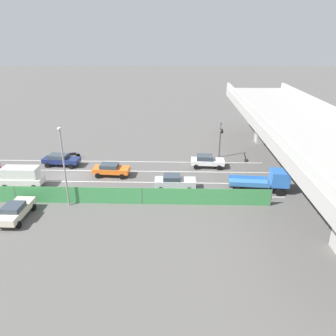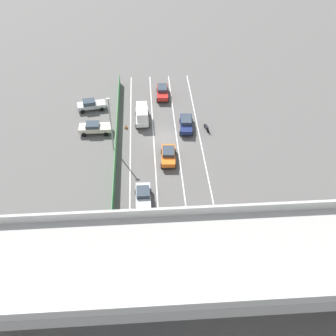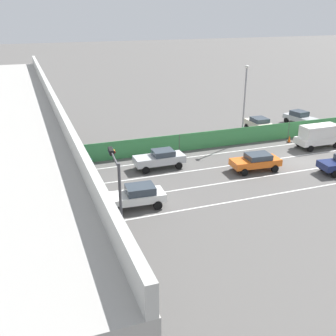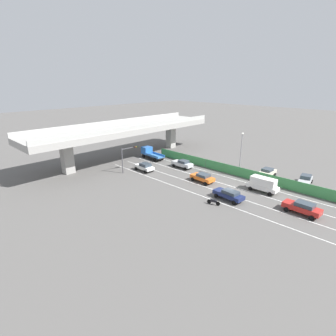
% 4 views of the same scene
% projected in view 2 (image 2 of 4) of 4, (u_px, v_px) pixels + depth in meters
% --- Properties ---
extents(ground_plane, '(300.00, 300.00, 0.00)m').
position_uv_depth(ground_plane, '(165.00, 137.00, 57.88)').
color(ground_plane, '#565451').
extents(lane_line_left_edge, '(0.14, 42.53, 0.01)m').
position_uv_depth(lane_line_left_edge, '(202.00, 149.00, 55.65)').
color(lane_line_left_edge, silver).
rests_on(lane_line_left_edge, ground).
extents(lane_line_mid_left, '(0.14, 42.53, 0.01)m').
position_uv_depth(lane_line_mid_left, '(178.00, 150.00, 55.49)').
color(lane_line_mid_left, silver).
rests_on(lane_line_mid_left, ground).
extents(lane_line_mid_right, '(0.14, 42.53, 0.01)m').
position_uv_depth(lane_line_mid_right, '(154.00, 151.00, 55.33)').
color(lane_line_mid_right, silver).
rests_on(lane_line_mid_right, ground).
extents(lane_line_right_edge, '(0.14, 42.53, 0.01)m').
position_uv_depth(lane_line_right_edge, '(130.00, 152.00, 55.17)').
color(lane_line_right_edge, silver).
rests_on(lane_line_right_edge, ground).
extents(elevated_overpass, '(44.23, 9.72, 8.18)m').
position_uv_depth(elevated_overpass, '(183.00, 263.00, 33.61)').
color(elevated_overpass, '#A09E99').
rests_on(elevated_overpass, ground).
extents(green_fence, '(0.10, 38.63, 1.78)m').
position_uv_depth(green_fence, '(116.00, 148.00, 54.50)').
color(green_fence, '#3D8E4C').
rests_on(green_fence, ground).
extents(car_hatchback_white, '(2.18, 4.31, 1.60)m').
position_uv_depth(car_hatchback_white, '(203.00, 220.00, 44.61)').
color(car_hatchback_white, silver).
rests_on(car_hatchback_white, ground).
extents(car_taxi_orange, '(2.23, 4.40, 1.52)m').
position_uv_depth(car_taxi_orange, '(168.00, 155.00, 53.37)').
color(car_taxi_orange, orange).
rests_on(car_taxi_orange, ground).
extents(car_sedan_red, '(2.12, 4.76, 1.68)m').
position_uv_depth(car_sedan_red, '(163.00, 91.00, 65.73)').
color(car_sedan_red, red).
rests_on(car_sedan_red, ground).
extents(car_sedan_silver, '(1.96, 4.50, 1.64)m').
position_uv_depth(car_sedan_silver, '(143.00, 197.00, 47.36)').
color(car_sedan_silver, '#B7BABC').
rests_on(car_sedan_silver, ground).
extents(car_van_white, '(2.06, 4.71, 2.33)m').
position_uv_depth(car_van_white, '(142.00, 114.00, 59.99)').
color(car_van_white, silver).
rests_on(car_van_white, ground).
extents(car_sedan_navy, '(2.28, 4.82, 1.53)m').
position_uv_depth(car_sedan_navy, '(186.00, 123.00, 58.91)').
color(car_sedan_navy, navy).
rests_on(car_sedan_navy, ground).
extents(flatbed_truck_blue, '(2.65, 6.34, 2.45)m').
position_uv_depth(flatbed_truck_blue, '(142.00, 268.00, 39.38)').
color(flatbed_truck_blue, black).
rests_on(flatbed_truck_blue, ground).
extents(motorcycle, '(0.70, 1.92, 0.93)m').
position_uv_depth(motorcycle, '(206.00, 128.00, 58.80)').
color(motorcycle, black).
rests_on(motorcycle, ground).
extents(parked_wagon_silver, '(4.56, 2.58, 1.63)m').
position_uv_depth(parked_wagon_silver, '(91.00, 104.00, 62.78)').
color(parked_wagon_silver, '#B2B5B7').
rests_on(parked_wagon_silver, ground).
extents(parked_sedan_cream, '(4.62, 2.12, 1.58)m').
position_uv_depth(parked_sedan_cream, '(95.00, 128.00, 58.06)').
color(parked_sedan_cream, beige).
rests_on(parked_sedan_cream, ground).
extents(traffic_light, '(3.71, 0.61, 4.94)m').
position_uv_depth(traffic_light, '(230.00, 215.00, 41.55)').
color(traffic_light, '#47474C').
rests_on(traffic_light, ground).
extents(street_lamp, '(0.60, 0.36, 8.04)m').
position_uv_depth(street_lamp, '(110.00, 120.00, 52.60)').
color(street_lamp, gray).
rests_on(street_lamp, ground).
extents(traffic_cone, '(0.47, 0.47, 0.75)m').
position_uv_depth(traffic_cone, '(126.00, 126.00, 59.22)').
color(traffic_cone, orange).
rests_on(traffic_cone, ground).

